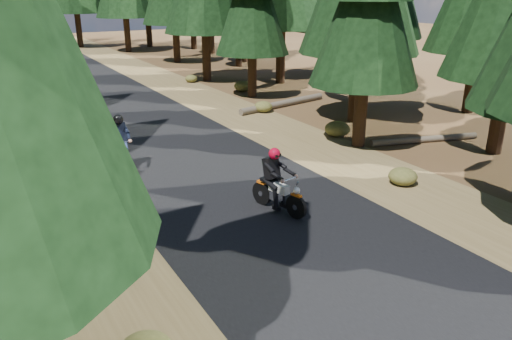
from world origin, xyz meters
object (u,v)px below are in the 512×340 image
(log_far, at_px, (425,139))
(rider_follow, at_px, (122,153))
(log_near, at_px, (283,104))
(rider_lead, at_px, (279,191))

(log_far, distance_m, rider_follow, 11.07)
(log_near, xyz_separation_m, rider_lead, (-6.69, -10.16, 0.41))
(rider_lead, bearing_deg, rider_follow, -76.59)
(log_near, relative_size, rider_follow, 2.62)
(rider_follow, bearing_deg, rider_lead, 128.69)
(log_near, distance_m, rider_follow, 10.64)
(log_far, xyz_separation_m, rider_follow, (-10.75, 2.61, 0.48))
(log_far, bearing_deg, log_near, 116.04)
(log_near, height_order, log_far, log_near)
(log_near, relative_size, log_far, 1.24)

